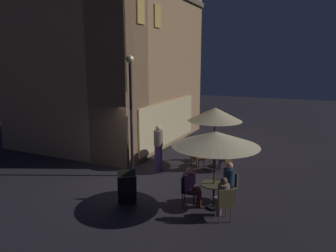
% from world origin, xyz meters
% --- Properties ---
extents(ground_plane, '(60.00, 60.00, 0.00)m').
position_xyz_m(ground_plane, '(0.00, 0.00, 0.00)').
color(ground_plane, '#242027').
extents(cafe_building, '(8.55, 7.37, 8.40)m').
position_xyz_m(cafe_building, '(3.94, 3.07, 4.19)').
color(cafe_building, tan).
rests_on(cafe_building, ground).
extents(street_lamp_near_corner, '(0.28, 0.28, 4.43)m').
position_xyz_m(street_lamp_near_corner, '(0.67, 0.35, 2.88)').
color(street_lamp_near_corner, black).
rests_on(street_lamp_near_corner, ground).
extents(menu_sandwich_board, '(0.85, 0.82, 0.95)m').
position_xyz_m(menu_sandwich_board, '(-1.39, -0.72, 0.49)').
color(menu_sandwich_board, black).
rests_on(menu_sandwich_board, ground).
extents(cafe_table_0, '(0.73, 0.73, 0.72)m').
position_xyz_m(cafe_table_0, '(3.00, -2.08, 0.52)').
color(cafe_table_0, black).
rests_on(cafe_table_0, ground).
extents(cafe_table_1, '(0.77, 0.77, 0.77)m').
position_xyz_m(cafe_table_1, '(-0.60, -3.17, 0.57)').
color(cafe_table_1, black).
rests_on(cafe_table_1, ground).
extents(patio_umbrella_0, '(2.16, 2.16, 2.44)m').
position_xyz_m(patio_umbrella_0, '(3.00, -2.08, 2.16)').
color(patio_umbrella_0, black).
rests_on(patio_umbrella_0, ground).
extents(patio_umbrella_1, '(2.47, 2.47, 2.30)m').
position_xyz_m(patio_umbrella_1, '(-0.60, -3.17, 2.09)').
color(patio_umbrella_1, black).
rests_on(patio_umbrella_1, ground).
extents(cafe_chair_0, '(0.62, 0.62, 0.96)m').
position_xyz_m(cafe_chair_0, '(3.56, -1.45, 0.58)').
color(cafe_chair_0, brown).
rests_on(cafe_chair_0, ground).
extents(cafe_chair_1, '(0.60, 0.60, 0.86)m').
position_xyz_m(cafe_chair_1, '(2.27, -1.58, 0.53)').
color(cafe_chair_1, '#58321A').
rests_on(cafe_chair_1, ground).
extents(cafe_chair_2, '(0.53, 0.53, 0.92)m').
position_xyz_m(cafe_chair_2, '(2.59, -2.74, 0.55)').
color(cafe_chair_2, brown).
rests_on(cafe_chair_2, ground).
extents(cafe_chair_3, '(0.52, 0.52, 0.91)m').
position_xyz_m(cafe_chair_3, '(0.11, -3.48, 0.55)').
color(cafe_chair_3, brown).
rests_on(cafe_chair_3, ground).
extents(cafe_chair_4, '(0.48, 0.48, 0.93)m').
position_xyz_m(cafe_chair_4, '(-0.77, -2.38, 0.55)').
color(cafe_chair_4, black).
rests_on(cafe_chair_4, ground).
extents(cafe_chair_5, '(0.57, 0.57, 0.95)m').
position_xyz_m(cafe_chair_5, '(-1.24, -3.66, 0.57)').
color(cafe_chair_5, brown).
rests_on(cafe_chair_5, ground).
extents(patron_seated_0, '(0.45, 0.51, 1.28)m').
position_xyz_m(patron_seated_0, '(2.66, -2.61, 0.72)').
color(patron_seated_0, '#5A3C6F').
rests_on(patron_seated_0, ground).
extents(patron_seated_1, '(0.53, 0.45, 1.26)m').
position_xyz_m(patron_seated_1, '(-0.02, -3.43, 0.72)').
color(patron_seated_1, black).
rests_on(patron_seated_1, ground).
extents(patron_seated_2, '(0.44, 0.55, 1.19)m').
position_xyz_m(patron_seated_2, '(-0.74, -2.52, 0.68)').
color(patron_seated_2, '#492219').
rests_on(patron_seated_2, ground).
extents(patron_seated_3, '(0.50, 0.47, 1.22)m').
position_xyz_m(patron_seated_3, '(-1.12, -3.57, 0.68)').
color(patron_seated_3, '#826464').
rests_on(patron_seated_3, ground).
extents(patron_standing_4, '(0.36, 0.36, 1.81)m').
position_xyz_m(patron_standing_4, '(1.68, -0.23, 0.91)').
color(patron_standing_4, '#543B6F').
rests_on(patron_standing_4, ground).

